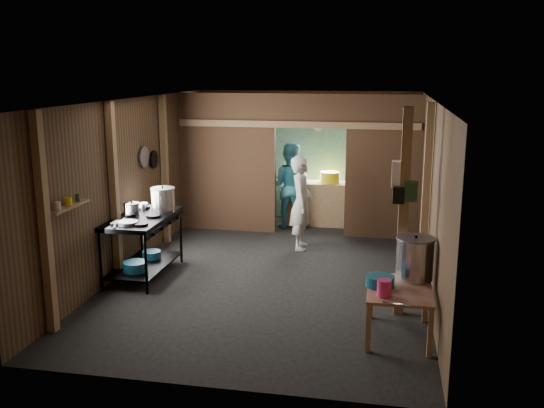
% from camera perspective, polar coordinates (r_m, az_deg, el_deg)
% --- Properties ---
extents(floor, '(4.50, 7.00, 0.00)m').
position_cam_1_polar(floor, '(9.25, 0.24, -6.39)').
color(floor, black).
rests_on(floor, ground).
extents(ceiling, '(4.50, 7.00, 0.00)m').
position_cam_1_polar(ceiling, '(8.74, 0.25, 9.92)').
color(ceiling, '#4E4641').
rests_on(ceiling, ground).
extents(wall_back, '(4.50, 0.00, 2.60)m').
position_cam_1_polar(wall_back, '(12.31, 3.26, 4.67)').
color(wall_back, brown).
rests_on(wall_back, ground).
extents(wall_front, '(4.50, 0.00, 2.60)m').
position_cam_1_polar(wall_front, '(5.61, -6.41, -5.37)').
color(wall_front, brown).
rests_on(wall_front, ground).
extents(wall_left, '(0.00, 7.00, 2.60)m').
position_cam_1_polar(wall_left, '(9.57, -13.12, 1.99)').
color(wall_left, brown).
rests_on(wall_left, ground).
extents(wall_right, '(0.00, 7.00, 2.60)m').
position_cam_1_polar(wall_right, '(8.78, 14.83, 0.94)').
color(wall_right, brown).
rests_on(wall_right, ground).
extents(partition_left, '(1.85, 0.10, 2.60)m').
position_cam_1_polar(partition_left, '(11.31, -4.31, 3.92)').
color(partition_left, '#412C1A').
rests_on(partition_left, floor).
extents(partition_right, '(1.35, 0.10, 2.60)m').
position_cam_1_polar(partition_right, '(10.92, 10.57, 3.42)').
color(partition_right, '#412C1A').
rests_on(partition_right, floor).
extents(partition_header, '(1.30, 0.10, 0.60)m').
position_cam_1_polar(partition_header, '(10.89, 3.72, 8.89)').
color(partition_header, '#412C1A').
rests_on(partition_header, wall_back).
extents(turquoise_panel, '(4.40, 0.06, 2.50)m').
position_cam_1_polar(turquoise_panel, '(12.26, 3.22, 4.40)').
color(turquoise_panel, '#73BFB2').
rests_on(turquoise_panel, wall_back).
extents(back_counter, '(1.20, 0.50, 0.85)m').
position_cam_1_polar(back_counter, '(11.90, 4.29, 0.08)').
color(back_counter, '#9F8055').
rests_on(back_counter, floor).
extents(wall_clock, '(0.20, 0.03, 0.20)m').
position_cam_1_polar(wall_clock, '(12.11, 4.42, 7.37)').
color(wall_clock, silver).
rests_on(wall_clock, wall_back).
extents(post_left_a, '(0.10, 0.12, 2.60)m').
position_cam_1_polar(post_left_a, '(7.29, -20.84, -1.86)').
color(post_left_a, '#9F8055').
rests_on(post_left_a, floor).
extents(post_left_b, '(0.10, 0.12, 2.60)m').
position_cam_1_polar(post_left_b, '(8.83, -14.79, 1.01)').
color(post_left_b, '#9F8055').
rests_on(post_left_b, floor).
extents(post_left_c, '(0.10, 0.12, 2.60)m').
position_cam_1_polar(post_left_c, '(10.64, -10.18, 3.19)').
color(post_left_c, '#9F8055').
rests_on(post_left_c, floor).
extents(post_right, '(0.10, 0.12, 2.60)m').
position_cam_1_polar(post_right, '(8.58, 14.45, 0.69)').
color(post_right, '#9F8055').
rests_on(post_right, floor).
extents(post_free, '(0.12, 0.12, 2.60)m').
position_cam_1_polar(post_free, '(7.49, 12.40, -0.94)').
color(post_free, '#9F8055').
rests_on(post_free, floor).
extents(cross_beam, '(4.40, 0.12, 0.12)m').
position_cam_1_polar(cross_beam, '(10.90, 2.35, 7.59)').
color(cross_beam, '#9F8055').
rests_on(cross_beam, wall_left).
extents(pan_lid_big, '(0.03, 0.34, 0.34)m').
position_cam_1_polar(pan_lid_big, '(9.86, -12.08, 4.42)').
color(pan_lid_big, slate).
rests_on(pan_lid_big, wall_left).
extents(pan_lid_small, '(0.03, 0.30, 0.30)m').
position_cam_1_polar(pan_lid_small, '(10.24, -11.19, 4.20)').
color(pan_lid_small, black).
rests_on(pan_lid_small, wall_left).
extents(wall_shelf, '(0.14, 0.80, 0.03)m').
position_cam_1_polar(wall_shelf, '(7.67, -18.78, -0.24)').
color(wall_shelf, '#9F8055').
rests_on(wall_shelf, wall_left).
extents(jar_white, '(0.07, 0.07, 0.10)m').
position_cam_1_polar(jar_white, '(7.45, -19.75, -0.18)').
color(jar_white, silver).
rests_on(jar_white, wall_shelf).
extents(jar_yellow, '(0.08, 0.08, 0.10)m').
position_cam_1_polar(jar_yellow, '(7.66, -18.81, 0.24)').
color(jar_yellow, yellow).
rests_on(jar_yellow, wall_shelf).
extents(jar_green, '(0.06, 0.06, 0.10)m').
position_cam_1_polar(jar_green, '(7.85, -18.03, 0.58)').
color(jar_green, '#254727').
rests_on(jar_green, wall_shelf).
extents(bag_white, '(0.22, 0.15, 0.32)m').
position_cam_1_polar(bag_white, '(7.47, 12.18, 2.80)').
color(bag_white, silver).
rests_on(bag_white, post_free).
extents(bag_green, '(0.16, 0.12, 0.24)m').
position_cam_1_polar(bag_green, '(7.37, 13.07, 1.20)').
color(bag_green, '#254727').
rests_on(bag_green, post_free).
extents(bag_black, '(0.14, 0.10, 0.20)m').
position_cam_1_polar(bag_black, '(7.36, 11.96, 0.83)').
color(bag_black, black).
rests_on(bag_black, post_free).
extents(gas_range, '(0.80, 1.55, 0.92)m').
position_cam_1_polar(gas_range, '(9.12, -12.16, -3.95)').
color(gas_range, black).
rests_on(gas_range, floor).
extents(prep_table, '(0.73, 1.00, 0.59)m').
position_cam_1_polar(prep_table, '(7.16, 11.97, -10.05)').
color(prep_table, '#A26E59').
rests_on(prep_table, floor).
extents(stove_pot_large, '(0.39, 0.39, 0.37)m').
position_cam_1_polar(stove_pot_large, '(9.29, -10.34, 0.41)').
color(stove_pot_large, '#B8B9C3').
rests_on(stove_pot_large, gas_range).
extents(stove_pot_med, '(0.29, 0.29, 0.21)m').
position_cam_1_polar(stove_pot_med, '(9.08, -13.22, -0.53)').
color(stove_pot_med, '#B8B9C3').
rests_on(stove_pot_med, gas_range).
extents(stove_saucepan, '(0.18, 0.18, 0.09)m').
position_cam_1_polar(stove_saucepan, '(9.46, -12.19, -0.18)').
color(stove_saucepan, '#B8B9C3').
rests_on(stove_saucepan, gas_range).
extents(frying_pan, '(0.44, 0.57, 0.07)m').
position_cam_1_polar(frying_pan, '(8.56, -13.56, -1.77)').
color(frying_pan, slate).
rests_on(frying_pan, gas_range).
extents(blue_tub_front, '(0.35, 0.35, 0.14)m').
position_cam_1_polar(blue_tub_front, '(8.89, -12.91, -5.82)').
color(blue_tub_front, navy).
rests_on(blue_tub_front, gas_range).
extents(blue_tub_back, '(0.28, 0.28, 0.11)m').
position_cam_1_polar(blue_tub_back, '(9.44, -11.40, -4.75)').
color(blue_tub_back, navy).
rests_on(blue_tub_back, gas_range).
extents(stock_pot, '(0.59, 0.59, 0.53)m').
position_cam_1_polar(stock_pot, '(7.31, 13.45, -5.12)').
color(stock_pot, '#B8B9C3').
rests_on(stock_pot, prep_table).
extents(wash_basin, '(0.42, 0.42, 0.12)m').
position_cam_1_polar(wash_basin, '(7.04, 10.26, -7.23)').
color(wash_basin, navy).
rests_on(wash_basin, prep_table).
extents(pink_bucket, '(0.20, 0.20, 0.19)m').
position_cam_1_polar(pink_bucket, '(6.74, 10.64, -7.89)').
color(pink_bucket, '#DE307B').
rests_on(pink_bucket, prep_table).
extents(knife, '(0.30, 0.09, 0.01)m').
position_cam_1_polar(knife, '(6.58, 11.77, -9.30)').
color(knife, '#B8B9C3').
rests_on(knife, prep_table).
extents(yellow_tub, '(0.39, 0.39, 0.21)m').
position_cam_1_polar(yellow_tub, '(11.77, 5.52, 2.56)').
color(yellow_tub, yellow).
rests_on(yellow_tub, back_counter).
extents(red_cup, '(0.13, 0.13, 0.15)m').
position_cam_1_polar(red_cup, '(11.83, 3.00, 2.49)').
color(red_cup, maroon).
rests_on(red_cup, back_counter).
extents(cook, '(0.43, 0.61, 1.60)m').
position_cam_1_polar(cook, '(10.19, 2.82, 0.10)').
color(cook, beige).
rests_on(cook, floor).
extents(worker_back, '(0.82, 0.64, 1.65)m').
position_cam_1_polar(worker_back, '(11.57, 1.66, 1.78)').
color(worker_back, teal).
rests_on(worker_back, floor).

